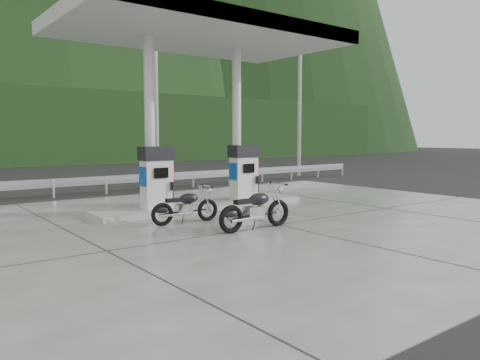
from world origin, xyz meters
TOP-DOWN VIEW (x-y plane):
  - ground at (0.00, 0.00)m, footprint 160.00×160.00m
  - forecourt_apron at (0.00, 0.00)m, footprint 18.00×14.00m
  - pump_island at (0.00, 2.50)m, footprint 7.00×1.40m
  - gas_pump_left at (-1.60, 2.50)m, footprint 0.95×0.55m
  - gas_pump_right at (1.60, 2.50)m, footprint 0.95×0.55m
  - canopy_column_left at (-1.60, 2.90)m, footprint 0.30×0.30m
  - canopy_column_right at (1.60, 2.90)m, footprint 0.30×0.30m
  - canopy_roof at (0.00, 2.50)m, footprint 8.50×5.00m
  - guardrail at (0.00, 8.00)m, footprint 26.00×0.16m
  - road at (0.00, 11.50)m, footprint 60.00×7.00m
  - utility_pole_b at (2.00, 9.50)m, footprint 0.22×0.22m
  - utility_pole_c at (11.00, 9.50)m, footprint 0.22×0.22m
  - tree_band at (0.00, 30.00)m, footprint 80.00×6.00m
  - motorcycle_left at (-0.81, -1.08)m, footprint 2.01×0.65m
  - motorcycle_right at (-1.75, 0.64)m, footprint 1.80×0.69m

SIDE VIEW (x-z plane):
  - ground at x=0.00m, z-range 0.00..0.00m
  - road at x=0.00m, z-range 0.00..0.01m
  - forecourt_apron at x=0.00m, z-range 0.00..0.02m
  - pump_island at x=0.00m, z-range 0.02..0.17m
  - motorcycle_right at x=-1.75m, z-range 0.02..0.86m
  - motorcycle_left at x=-0.81m, z-range 0.02..0.97m
  - guardrail at x=0.00m, z-range 0.00..1.42m
  - gas_pump_left at x=-1.60m, z-range 0.17..1.97m
  - gas_pump_right at x=1.60m, z-range 0.17..1.97m
  - canopy_column_left at x=-1.60m, z-range 0.17..5.17m
  - canopy_column_right at x=1.60m, z-range 0.17..5.17m
  - tree_band at x=0.00m, z-range 0.00..6.00m
  - utility_pole_b at x=2.00m, z-range 0.00..8.00m
  - utility_pole_c at x=11.00m, z-range 0.00..8.00m
  - canopy_roof at x=0.00m, z-range 5.17..5.57m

